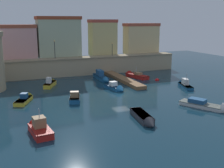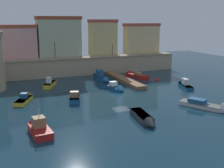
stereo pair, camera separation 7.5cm
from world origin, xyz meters
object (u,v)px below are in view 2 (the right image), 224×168
at_px(moored_boat_1, 116,88).
at_px(moored_boat_8, 184,84).
at_px(quay_lamp_1, 112,47).
at_px(moored_boat_6, 144,118).
at_px(moored_boat_9, 51,83).
at_px(mooring_buoy_0, 157,80).
at_px(moored_boat_0, 38,127).
at_px(moored_boat_7, 25,98).
at_px(moored_boat_5, 75,97).
at_px(moored_boat_3, 209,106).
at_px(moored_boat_2, 102,77).
at_px(moored_boat_4, 134,75).
at_px(quay_lamp_0, 55,46).

xyz_separation_m(moored_boat_1, moored_boat_8, (12.41, -2.12, 0.03)).
relative_size(quay_lamp_1, moored_boat_6, 0.48).
bearing_deg(moored_boat_6, moored_boat_9, -155.39).
xyz_separation_m(moored_boat_8, mooring_buoy_0, (-1.74, 6.37, -0.43)).
bearing_deg(moored_boat_1, mooring_buoy_0, 99.74).
bearing_deg(moored_boat_0, moored_boat_7, -5.63).
xyz_separation_m(quay_lamp_1, moored_boat_8, (6.68, -17.89, -5.40)).
bearing_deg(moored_boat_5, mooring_buoy_0, -51.80).
xyz_separation_m(moored_boat_0, moored_boat_5, (6.67, 10.47, -0.06)).
xyz_separation_m(moored_boat_5, moored_boat_7, (-6.89, 2.22, -0.10)).
height_order(moored_boat_5, moored_boat_7, moored_boat_5).
bearing_deg(moored_boat_3, moored_boat_8, 130.25).
xyz_separation_m(moored_boat_2, moored_boat_8, (11.80, -10.95, -0.15)).
height_order(moored_boat_1, moored_boat_4, moored_boat_4).
distance_m(moored_boat_1, mooring_buoy_0, 11.49).
bearing_deg(moored_boat_7, moored_boat_9, -8.66).
bearing_deg(quay_lamp_0, moored_boat_2, -41.65).
height_order(quay_lamp_0, moored_boat_1, quay_lamp_0).
xyz_separation_m(moored_boat_5, moored_boat_9, (-1.77, 10.39, 0.04)).
bearing_deg(moored_boat_2, moored_boat_5, -34.62).
xyz_separation_m(quay_lamp_1, moored_boat_4, (2.09, -7.04, -5.41)).
xyz_separation_m(moored_boat_0, moored_boat_9, (4.90, 20.86, -0.02)).
xyz_separation_m(moored_boat_3, moored_boat_5, (-15.70, 10.91, 0.12)).
xyz_separation_m(moored_boat_3, moored_boat_8, (4.71, 12.02, 0.07)).
relative_size(moored_boat_2, moored_boat_7, 1.35).
height_order(quay_lamp_0, moored_boat_4, quay_lamp_0).
relative_size(quay_lamp_0, moored_boat_9, 0.72).
xyz_separation_m(moored_boat_0, moored_boat_3, (22.37, -0.44, -0.18)).
relative_size(moored_boat_6, moored_boat_9, 1.17).
relative_size(moored_boat_0, moored_boat_7, 0.94).
xyz_separation_m(moored_boat_6, moored_boat_7, (-12.18, 14.12, -0.00)).
height_order(quay_lamp_1, mooring_buoy_0, quay_lamp_1).
xyz_separation_m(moored_boat_7, moored_boat_8, (27.31, -1.10, 0.06)).
distance_m(quay_lamp_1, moored_boat_9, 18.51).
xyz_separation_m(quay_lamp_1, moored_boat_3, (1.97, -29.92, -5.47)).
bearing_deg(moored_boat_4, moored_boat_6, 141.10).
relative_size(moored_boat_8, mooring_buoy_0, 7.50).
distance_m(moored_boat_8, mooring_buoy_0, 6.61).
height_order(quay_lamp_1, moored_boat_5, quay_lamp_1).
xyz_separation_m(moored_boat_1, moored_boat_7, (-14.90, -1.02, -0.03)).
relative_size(quay_lamp_1, moored_boat_8, 0.49).
bearing_deg(mooring_buoy_0, quay_lamp_1, 113.22).
bearing_deg(moored_boat_5, moored_boat_9, 26.03).
relative_size(moored_boat_3, moored_boat_9, 1.36).
xyz_separation_m(moored_boat_3, moored_boat_9, (-17.47, 21.30, 0.16)).
bearing_deg(mooring_buoy_0, quay_lamp_0, 147.18).
distance_m(moored_boat_6, moored_boat_8, 19.95).
height_order(moored_boat_0, mooring_buoy_0, moored_boat_0).
relative_size(moored_boat_0, moored_boat_4, 0.75).
distance_m(quay_lamp_1, moored_boat_3, 30.48).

